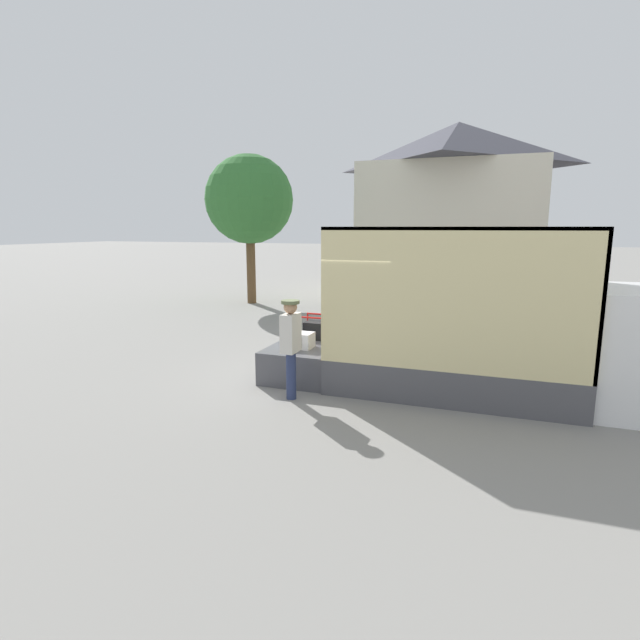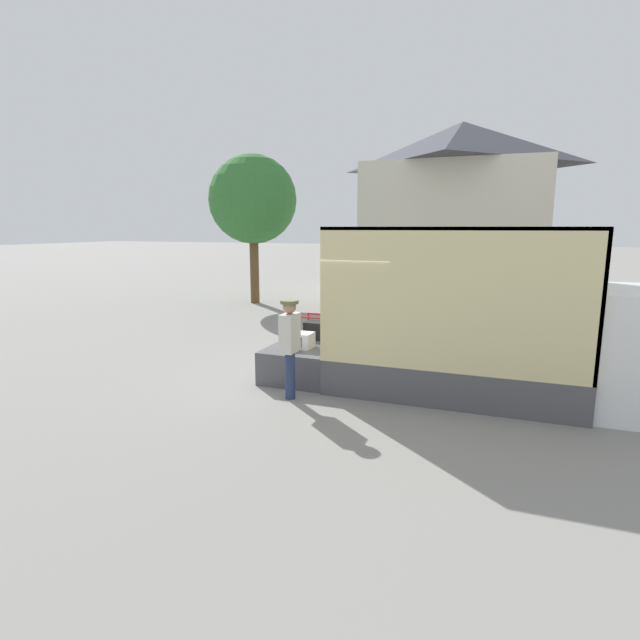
# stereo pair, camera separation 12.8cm
# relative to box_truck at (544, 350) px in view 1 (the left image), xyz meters

# --- Properties ---
(ground_plane) EXTENTS (160.00, 160.00, 0.00)m
(ground_plane) POSITION_rel_box_truck_xyz_m (-3.82, -0.00, -0.90)
(ground_plane) COLOR gray
(box_truck) EXTENTS (6.40, 2.45, 3.07)m
(box_truck) POSITION_rel_box_truck_xyz_m (0.00, 0.00, 0.00)
(box_truck) COLOR white
(box_truck) RESTS_ON ground
(tailgate_deck) EXTENTS (1.38, 2.33, 0.66)m
(tailgate_deck) POSITION_rel_box_truck_xyz_m (-4.51, -0.00, -0.57)
(tailgate_deck) COLOR #4C4C51
(tailgate_deck) RESTS_ON ground
(microwave) EXTENTS (0.49, 0.42, 0.31)m
(microwave) POSITION_rel_box_truck_xyz_m (-4.54, -0.45, -0.08)
(microwave) COLOR white
(microwave) RESTS_ON tailgate_deck
(portable_generator) EXTENTS (0.73, 0.51, 0.53)m
(portable_generator) POSITION_rel_box_truck_xyz_m (-4.45, 0.44, -0.04)
(portable_generator) COLOR black
(portable_generator) RESTS_ON tailgate_deck
(orange_bucket) EXTENTS (0.33, 0.33, 0.35)m
(orange_bucket) POSITION_rel_box_truck_xyz_m (-4.99, 0.05, -0.07)
(orange_bucket) COLOR #3370B2
(orange_bucket) RESTS_ON tailgate_deck
(worker_person) EXTENTS (0.32, 0.44, 1.81)m
(worker_person) POSITION_rel_box_truck_xyz_m (-4.25, -1.61, 0.22)
(worker_person) COLOR navy
(worker_person) RESTS_ON ground
(house_backdrop) EXTENTS (7.63, 8.33, 7.64)m
(house_backdrop) POSITION_rel_box_truck_xyz_m (-2.96, 14.36, 2.99)
(house_backdrop) COLOR beige
(house_backdrop) RESTS_ON ground
(street_tree) EXTENTS (3.50, 3.50, 5.90)m
(street_tree) POSITION_rel_box_truck_xyz_m (-10.37, 8.57, 3.23)
(street_tree) COLOR brown
(street_tree) RESTS_ON ground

